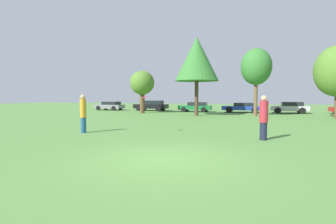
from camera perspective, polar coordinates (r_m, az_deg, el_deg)
ground_plane at (r=7.75m, az=-1.05°, el=-10.39°), size 120.00×120.00×0.00m
person_thrower at (r=13.71m, az=-18.50°, el=-0.24°), size 0.31×0.31×1.96m
person_catcher at (r=11.57m, az=20.68°, el=-1.14°), size 0.35×0.35×1.91m
frisbee at (r=12.53m, az=-5.17°, el=3.39°), size 0.24×0.24×0.11m
tree_0 at (r=28.92m, az=-5.82°, el=6.40°), size 2.73×2.73×4.77m
tree_1 at (r=25.38m, az=6.47°, el=11.70°), size 4.27×4.27×7.66m
tree_2 at (r=25.77m, az=19.19°, el=9.50°), size 2.86×2.86×6.42m
parked_car_grey at (r=35.90m, az=-12.89°, el=1.41°), size 3.87×2.10×1.18m
parked_car_black at (r=33.66m, az=-3.71°, el=1.51°), size 4.44×2.08×1.35m
parked_car_green at (r=31.19m, az=6.23°, el=1.19°), size 3.96×1.97×1.19m
parked_car_blue at (r=30.98m, az=16.45°, el=1.06°), size 4.57×2.10×1.15m
parked_car_silver at (r=31.48m, az=25.66°, el=0.97°), size 3.95×1.98×1.27m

